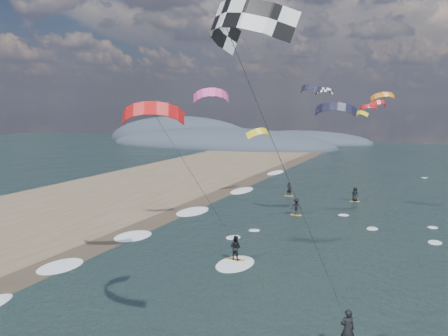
% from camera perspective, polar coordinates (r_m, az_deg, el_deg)
% --- Properties ---
extents(ground, '(260.00, 260.00, 0.00)m').
position_cam_1_polar(ground, '(27.86, -8.17, -17.67)').
color(ground, black).
rests_on(ground, ground).
extents(wet_sand_strip, '(3.00, 240.00, 0.00)m').
position_cam_1_polar(wet_sand_strip, '(42.03, -15.23, -9.04)').
color(wet_sand_strip, '#382D23').
rests_on(wet_sand_strip, ground).
extents(coastal_hills, '(80.00, 41.00, 15.00)m').
position_cam_1_polar(coastal_hills, '(142.26, -1.16, 2.84)').
color(coastal_hills, '#3D4756').
rests_on(coastal_hills, ground).
extents(kitesurfer_near_a, '(8.03, 9.71, 15.95)m').
position_cam_1_polar(kitesurfer_near_a, '(19.33, 2.84, 9.29)').
color(kitesurfer_near_a, gold).
rests_on(kitesurfer_near_a, ground).
extents(kitesurfer_near_b, '(7.29, 8.92, 12.59)m').
position_cam_1_polar(kitesurfer_near_b, '(33.56, -5.22, 1.25)').
color(kitesurfer_near_b, gold).
rests_on(kitesurfer_near_b, ground).
extents(far_kitesurfers, '(9.31, 10.90, 1.80)m').
position_cam_1_polar(far_kitesurfers, '(57.42, 10.30, -3.52)').
color(far_kitesurfers, gold).
rests_on(far_kitesurfers, ground).
extents(bg_kite_field, '(15.83, 72.19, 7.03)m').
position_cam_1_polar(bg_kite_field, '(78.83, 13.33, 7.27)').
color(bg_kite_field, red).
rests_on(bg_kite_field, ground).
extents(shoreline_surf, '(2.40, 79.40, 0.11)m').
position_cam_1_polar(shoreline_surf, '(45.05, -10.25, -7.77)').
color(shoreline_surf, white).
rests_on(shoreline_surf, ground).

